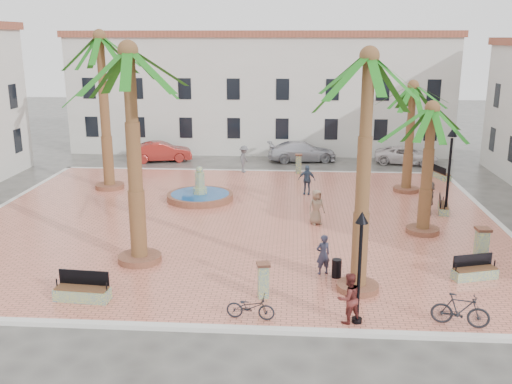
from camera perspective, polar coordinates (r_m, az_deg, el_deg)
ground at (r=28.77m, az=-1.99°, el=-3.04°), size 120.00×120.00×0.00m
plaza at (r=28.75m, az=-1.99°, el=-2.90°), size 26.00×22.00×0.15m
kerb_n at (r=39.31m, az=-0.34°, el=2.09°), size 26.30×0.30×0.16m
kerb_s at (r=18.69m, az=-5.55°, el=-13.39°), size 26.30×0.30×0.16m
kerb_e at (r=30.33m, az=23.28°, el=-3.18°), size 0.30×22.30×0.16m
building_north at (r=47.44m, az=0.48°, el=10.08°), size 30.40×7.40×9.50m
fountain at (r=32.24m, az=-5.61°, el=-0.32°), size 3.73×3.73×1.93m
palm_nw at (r=34.64m, az=-15.28°, el=13.23°), size 5.60×5.60×9.32m
palm_sw at (r=22.33m, az=-12.55°, el=11.21°), size 5.72×5.72×8.78m
palm_s at (r=19.44m, az=11.15°, el=10.63°), size 4.94×4.94×8.61m
palm_e at (r=26.77m, az=17.10°, el=6.36°), size 5.04×5.04×6.17m
palm_ne at (r=34.15m, az=15.36°, el=8.93°), size 4.88×4.88×6.55m
bench_s at (r=21.00m, az=-16.97°, el=-9.57°), size 1.97×0.74×1.02m
bench_se at (r=23.32m, az=21.01°, el=-7.49°), size 1.81×1.01×0.91m
bench_e at (r=31.41m, az=18.21°, el=-1.49°), size 0.80×1.70×0.86m
bench_ne at (r=38.79m, az=18.05°, el=1.62°), size 0.94×1.67×0.84m
lamppost_s at (r=18.05m, az=10.40°, el=-5.58°), size 0.41×0.41×3.73m
lamppost_e at (r=30.35m, az=18.86°, el=3.39°), size 0.49×0.49×4.52m
bollard_se at (r=20.16m, az=0.73°, el=-8.75°), size 0.54×0.54×1.29m
bollard_n at (r=38.45m, az=4.28°, el=2.88°), size 0.47×0.47×1.29m
bollard_e at (r=24.61m, az=21.62°, el=-5.01°), size 0.59×0.59×1.55m
litter_bin at (r=22.10m, az=8.07°, el=-7.56°), size 0.37×0.37×0.72m
cyclist_a at (r=22.15m, az=6.73°, el=-6.22°), size 0.69×0.58×1.60m
bicycle_a at (r=18.82m, az=-0.56°, el=-11.42°), size 1.64×0.72×0.84m
cyclist_b at (r=18.67m, az=9.25°, el=-10.42°), size 1.02×0.96×1.68m
bicycle_b at (r=19.46m, az=19.76°, el=-11.06°), size 1.87×0.93×1.08m
pedestrian_fountain_a at (r=27.93m, az=6.06°, el=-1.51°), size 1.00×0.86×1.73m
pedestrian_fountain_b at (r=33.24m, az=5.10°, el=1.23°), size 1.06×0.58×1.72m
pedestrian_north at (r=38.55m, az=-1.20°, el=3.32°), size 0.88×1.28×1.82m
pedestrian_east at (r=30.75m, az=16.93°, el=-0.53°), size 0.81×1.67×1.73m
car_black at (r=44.01m, az=-9.88°, el=4.13°), size 4.34×2.07×1.43m
car_red at (r=43.31m, az=-9.44°, el=4.00°), size 4.73×2.64×1.48m
car_silver at (r=42.95m, az=4.62°, el=4.07°), size 5.37×2.84×1.48m
car_white at (r=43.36m, az=14.78°, el=3.57°), size 4.81×2.77×1.26m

